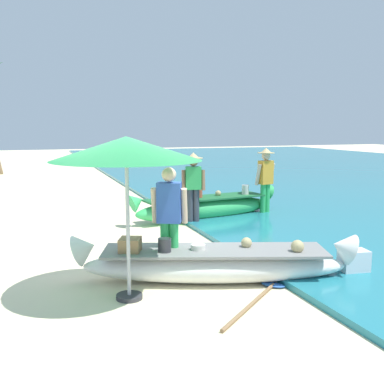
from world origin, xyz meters
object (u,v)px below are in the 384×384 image
(paddle, at_px, (259,298))
(boat_green_midground, at_px, (205,207))
(person_vendor_hatted, at_px, (193,184))
(cooler_box, at_px, (354,263))
(boat_white_foreground, at_px, (214,263))
(person_tourist_customer, at_px, (169,216))
(patio_umbrella_large, at_px, (126,150))
(person_vendor_assistant, at_px, (265,177))

(paddle, bearing_deg, boat_green_midground, 76.41)
(person_vendor_hatted, bearing_deg, cooler_box, -75.70)
(boat_white_foreground, distance_m, person_tourist_customer, 0.98)
(boat_white_foreground, height_order, cooler_box, boat_white_foreground)
(person_tourist_customer, bearing_deg, patio_umbrella_large, -140.99)
(boat_green_midground, xyz_separation_m, person_tourist_customer, (-2.14, -3.94, 0.66))
(patio_umbrella_large, height_order, paddle, patio_umbrella_large)
(boat_white_foreground, distance_m, paddle, 0.98)
(boat_green_midground, bearing_deg, boat_white_foreground, -109.86)
(person_vendor_assistant, bearing_deg, person_tourist_customer, -134.37)
(boat_green_midground, distance_m, person_vendor_assistant, 1.79)
(person_tourist_customer, xyz_separation_m, patio_umbrella_large, (-0.77, -0.62, 1.05))
(boat_white_foreground, distance_m, person_vendor_hatted, 3.98)
(cooler_box, bearing_deg, boat_white_foreground, 173.74)
(boat_green_midground, bearing_deg, person_vendor_assistant, -2.49)
(person_vendor_assistant, relative_size, patio_umbrella_large, 0.81)
(person_vendor_assistant, height_order, patio_umbrella_large, patio_umbrella_large)
(person_tourist_customer, bearing_deg, cooler_box, -18.28)
(person_vendor_hatted, relative_size, patio_umbrella_large, 0.78)
(person_tourist_customer, distance_m, paddle, 1.80)
(person_tourist_customer, distance_m, cooler_box, 2.97)
(boat_white_foreground, xyz_separation_m, paddle, (0.30, -0.90, -0.25))
(patio_umbrella_large, bearing_deg, person_vendor_assistant, 44.61)
(boat_white_foreground, distance_m, patio_umbrella_large, 2.23)
(boat_green_midground, height_order, person_vendor_hatted, person_vendor_hatted)
(patio_umbrella_large, bearing_deg, paddle, -20.96)
(person_vendor_assistant, xyz_separation_m, patio_umbrella_large, (-4.55, -4.49, 1.00))
(boat_green_midground, distance_m, person_vendor_hatted, 1.00)
(boat_green_midground, distance_m, paddle, 5.35)
(boat_white_foreground, xyz_separation_m, person_vendor_assistant, (3.20, 4.23, 0.75))
(patio_umbrella_large, distance_m, paddle, 2.67)
(person_vendor_hatted, height_order, paddle, person_vendor_hatted)
(boat_green_midground, xyz_separation_m, paddle, (-1.26, -5.19, -0.29))
(person_tourist_customer, bearing_deg, boat_white_foreground, -31.25)
(patio_umbrella_large, bearing_deg, cooler_box, -4.59)
(patio_umbrella_large, bearing_deg, person_tourist_customer, 39.01)
(paddle, bearing_deg, cooler_box, 10.76)
(patio_umbrella_large, xyz_separation_m, cooler_box, (3.50, -0.28, -1.82))
(boat_green_midground, bearing_deg, paddle, -103.59)
(person_vendor_assistant, relative_size, cooler_box, 4.17)
(person_vendor_hatted, relative_size, paddle, 1.13)
(person_vendor_assistant, bearing_deg, paddle, -119.54)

